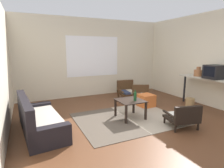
{
  "coord_description": "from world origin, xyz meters",
  "views": [
    {
      "loc": [
        -2.22,
        -3.24,
        1.65
      ],
      "look_at": [
        -0.17,
        1.09,
        0.75
      ],
      "focal_mm": 29.64,
      "sensor_mm": 36.0,
      "label": 1
    }
  ],
  "objects_px": {
    "armchair_by_window": "(127,90)",
    "glass_bottle": "(135,96)",
    "coffee_table": "(130,103)",
    "console_shelf": "(206,81)",
    "couch": "(38,121)",
    "wicker_basket": "(190,103)",
    "ottoman_orange": "(146,101)",
    "armchair_striped_foreground": "(183,117)",
    "crt_television": "(215,72)",
    "armchair_corner": "(141,94)",
    "clay_vase": "(198,73)"
  },
  "relations": [
    {
      "from": "armchair_by_window",
      "to": "glass_bottle",
      "type": "height_order",
      "value": "glass_bottle"
    },
    {
      "from": "coffee_table",
      "to": "console_shelf",
      "type": "height_order",
      "value": "console_shelf"
    },
    {
      "from": "console_shelf",
      "to": "glass_bottle",
      "type": "relative_size",
      "value": 6.26
    },
    {
      "from": "couch",
      "to": "wicker_basket",
      "type": "height_order",
      "value": "couch"
    },
    {
      "from": "ottoman_orange",
      "to": "console_shelf",
      "type": "bearing_deg",
      "value": -30.25
    },
    {
      "from": "couch",
      "to": "glass_bottle",
      "type": "height_order",
      "value": "couch"
    },
    {
      "from": "ottoman_orange",
      "to": "glass_bottle",
      "type": "height_order",
      "value": "glass_bottle"
    },
    {
      "from": "ottoman_orange",
      "to": "coffee_table",
      "type": "bearing_deg",
      "value": -146.49
    },
    {
      "from": "couch",
      "to": "console_shelf",
      "type": "relative_size",
      "value": 1.11
    },
    {
      "from": "armchair_striped_foreground",
      "to": "crt_television",
      "type": "height_order",
      "value": "crt_television"
    },
    {
      "from": "console_shelf",
      "to": "crt_television",
      "type": "xyz_separation_m",
      "value": [
        -0.0,
        -0.24,
        0.29
      ]
    },
    {
      "from": "ottoman_orange",
      "to": "wicker_basket",
      "type": "bearing_deg",
      "value": -28.44
    },
    {
      "from": "coffee_table",
      "to": "armchair_corner",
      "type": "height_order",
      "value": "armchair_corner"
    },
    {
      "from": "couch",
      "to": "glass_bottle",
      "type": "relative_size",
      "value": 6.95
    },
    {
      "from": "couch",
      "to": "armchair_corner",
      "type": "height_order",
      "value": "couch"
    },
    {
      "from": "console_shelf",
      "to": "wicker_basket",
      "type": "height_order",
      "value": "console_shelf"
    },
    {
      "from": "coffee_table",
      "to": "wicker_basket",
      "type": "distance_m",
      "value": 2.01
    },
    {
      "from": "clay_vase",
      "to": "wicker_basket",
      "type": "distance_m",
      "value": 0.91
    },
    {
      "from": "console_shelf",
      "to": "armchair_striped_foreground",
      "type": "bearing_deg",
      "value": -154.7
    },
    {
      "from": "crt_television",
      "to": "armchair_corner",
      "type": "bearing_deg",
      "value": 127.37
    },
    {
      "from": "coffee_table",
      "to": "clay_vase",
      "type": "xyz_separation_m",
      "value": [
        2.3,
        0.05,
        0.62
      ]
    },
    {
      "from": "coffee_table",
      "to": "ottoman_orange",
      "type": "distance_m",
      "value": 1.09
    },
    {
      "from": "couch",
      "to": "glass_bottle",
      "type": "distance_m",
      "value": 2.18
    },
    {
      "from": "crt_television",
      "to": "clay_vase",
      "type": "xyz_separation_m",
      "value": [
        0.0,
        0.52,
        -0.08
      ]
    },
    {
      "from": "couch",
      "to": "armchair_striped_foreground",
      "type": "bearing_deg",
      "value": -21.65
    },
    {
      "from": "coffee_table",
      "to": "armchair_striped_foreground",
      "type": "relative_size",
      "value": 0.87
    },
    {
      "from": "clay_vase",
      "to": "armchair_corner",
      "type": "bearing_deg",
      "value": 138.63
    },
    {
      "from": "armchair_striped_foreground",
      "to": "wicker_basket",
      "type": "bearing_deg",
      "value": 37.04
    },
    {
      "from": "coffee_table",
      "to": "wicker_basket",
      "type": "xyz_separation_m",
      "value": [
        2.0,
        -0.0,
        -0.23
      ]
    },
    {
      "from": "armchair_by_window",
      "to": "clay_vase",
      "type": "relative_size",
      "value": 2.5
    },
    {
      "from": "armchair_striped_foreground",
      "to": "console_shelf",
      "type": "height_order",
      "value": "console_shelf"
    },
    {
      "from": "armchair_by_window",
      "to": "couch",
      "type": "bearing_deg",
      "value": -151.73
    },
    {
      "from": "ottoman_orange",
      "to": "console_shelf",
      "type": "height_order",
      "value": "console_shelf"
    },
    {
      "from": "armchair_striped_foreground",
      "to": "armchair_corner",
      "type": "distance_m",
      "value": 2.13
    },
    {
      "from": "clay_vase",
      "to": "ottoman_orange",
      "type": "bearing_deg",
      "value": 158.84
    },
    {
      "from": "clay_vase",
      "to": "crt_television",
      "type": "bearing_deg",
      "value": -90.35
    },
    {
      "from": "ottoman_orange",
      "to": "glass_bottle",
      "type": "xyz_separation_m",
      "value": [
        -0.82,
        -0.68,
        0.38
      ]
    },
    {
      "from": "armchair_corner",
      "to": "glass_bottle",
      "type": "xyz_separation_m",
      "value": [
        -1.01,
        -1.21,
        0.32
      ]
    },
    {
      "from": "coffee_table",
      "to": "clay_vase",
      "type": "distance_m",
      "value": 2.38
    },
    {
      "from": "glass_bottle",
      "to": "couch",
      "type": "bearing_deg",
      "value": 174.37
    },
    {
      "from": "armchair_corner",
      "to": "ottoman_orange",
      "type": "distance_m",
      "value": 0.56
    },
    {
      "from": "armchair_striped_foreground",
      "to": "wicker_basket",
      "type": "distance_m",
      "value": 1.62
    },
    {
      "from": "ottoman_orange",
      "to": "glass_bottle",
      "type": "bearing_deg",
      "value": -140.28
    },
    {
      "from": "armchair_corner",
      "to": "ottoman_orange",
      "type": "xyz_separation_m",
      "value": [
        -0.19,
        -0.53,
        -0.06
      ]
    },
    {
      "from": "crt_television",
      "to": "couch",
      "type": "bearing_deg",
      "value": 172.29
    },
    {
      "from": "coffee_table",
      "to": "crt_television",
      "type": "relative_size",
      "value": 1.28
    },
    {
      "from": "glass_bottle",
      "to": "ottoman_orange",
      "type": "bearing_deg",
      "value": 39.72
    },
    {
      "from": "glass_bottle",
      "to": "armchair_corner",
      "type": "bearing_deg",
      "value": 50.27
    },
    {
      "from": "glass_bottle",
      "to": "crt_television",
      "type": "bearing_deg",
      "value": -9.69
    },
    {
      "from": "console_shelf",
      "to": "glass_bottle",
      "type": "bearing_deg",
      "value": 176.48
    }
  ]
}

